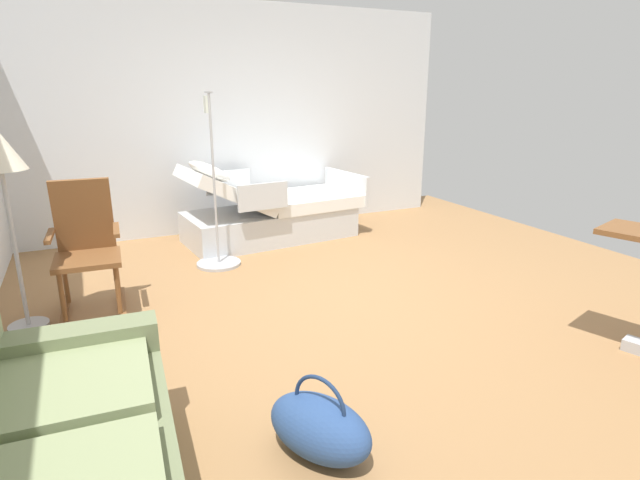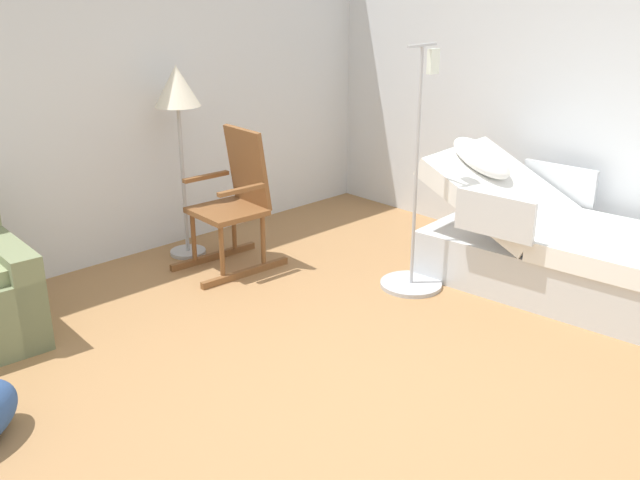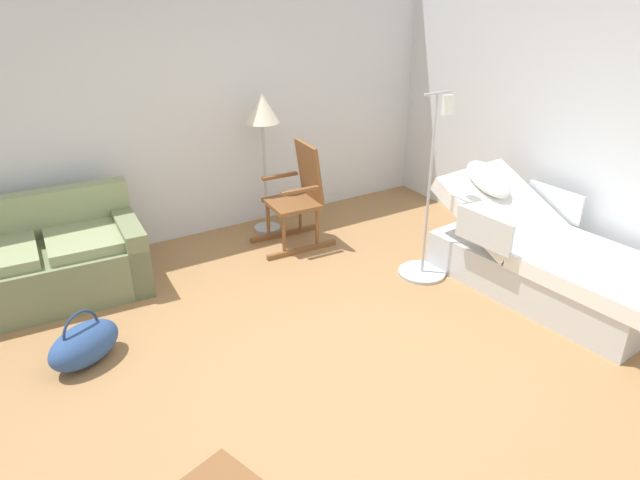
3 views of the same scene
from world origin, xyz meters
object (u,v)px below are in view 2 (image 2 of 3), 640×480
Objects in this scene: rocking_chair at (235,202)px; floor_lamp at (178,99)px; hospital_bed at (566,252)px; iv_pole at (413,254)px.

floor_lamp is (-0.14, 0.46, 0.72)m from rocking_chair.
iv_pole is (-0.68, 0.80, -0.05)m from hospital_bed.
floor_lamp is 0.88× the size of iv_pole.
iv_pole is at bearing -60.69° from rocking_chair.
rocking_chair is 0.71× the size of floor_lamp.
iv_pole reaches higher than floor_lamp.
floor_lamp is at bearing 121.30° from hospital_bed.
hospital_bed is at bearing -55.95° from rocking_chair.
floor_lamp is at bearing 116.22° from iv_pole.
floor_lamp is 2.07m from iv_pole.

